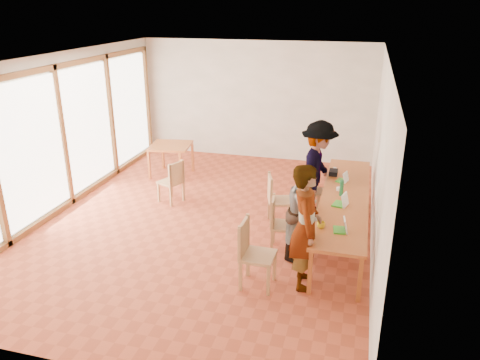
# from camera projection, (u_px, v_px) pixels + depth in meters

# --- Properties ---
(ground) EXTENTS (8.00, 8.00, 0.00)m
(ground) POSITION_uv_depth(u_px,v_px,m) (208.00, 220.00, 8.90)
(ground) COLOR #B0492A
(ground) RESTS_ON ground
(wall_back) EXTENTS (6.00, 0.10, 3.00)m
(wall_back) POSITION_uv_depth(u_px,v_px,m) (257.00, 101.00, 11.97)
(wall_back) COLOR silver
(wall_back) RESTS_ON ground
(wall_front) EXTENTS (6.00, 0.10, 3.00)m
(wall_front) POSITION_uv_depth(u_px,v_px,m) (78.00, 253.00, 4.76)
(wall_front) COLOR silver
(wall_front) RESTS_ON ground
(wall_right) EXTENTS (0.10, 8.00, 3.00)m
(wall_right) POSITION_uv_depth(u_px,v_px,m) (380.00, 158.00, 7.63)
(wall_right) COLOR silver
(wall_right) RESTS_ON ground
(window_wall) EXTENTS (0.10, 8.00, 3.00)m
(window_wall) POSITION_uv_depth(u_px,v_px,m) (62.00, 133.00, 9.08)
(window_wall) COLOR white
(window_wall) RESTS_ON ground
(ceiling) EXTENTS (6.00, 8.00, 0.04)m
(ceiling) POSITION_uv_depth(u_px,v_px,m) (203.00, 57.00, 7.82)
(ceiling) COLOR white
(ceiling) RESTS_ON wall_back
(communal_table) EXTENTS (0.80, 4.00, 0.75)m
(communal_table) POSITION_uv_depth(u_px,v_px,m) (345.00, 199.00, 8.06)
(communal_table) COLOR #A75425
(communal_table) RESTS_ON ground
(side_table) EXTENTS (0.90, 0.90, 0.75)m
(side_table) POSITION_uv_depth(u_px,v_px,m) (171.00, 148.00, 10.95)
(side_table) COLOR #A75425
(side_table) RESTS_ON ground
(chair_near) EXTENTS (0.49, 0.49, 0.54)m
(chair_near) POSITION_uv_depth(u_px,v_px,m) (251.00, 246.00, 6.66)
(chair_near) COLOR tan
(chair_near) RESTS_ON ground
(chair_mid) EXTENTS (0.47, 0.47, 0.49)m
(chair_mid) POSITION_uv_depth(u_px,v_px,m) (278.00, 218.00, 7.67)
(chair_mid) COLOR tan
(chair_mid) RESTS_ON ground
(chair_far) EXTENTS (0.56, 0.56, 0.50)m
(chair_far) POSITION_uv_depth(u_px,v_px,m) (275.00, 194.00, 8.56)
(chair_far) COLOR tan
(chair_far) RESTS_ON ground
(chair_empty) EXTENTS (0.53, 0.53, 0.47)m
(chair_empty) POSITION_uv_depth(u_px,v_px,m) (311.00, 184.00, 9.16)
(chair_empty) COLOR tan
(chair_empty) RESTS_ON ground
(chair_spare) EXTENTS (0.55, 0.55, 0.48)m
(chair_spare) POSITION_uv_depth(u_px,v_px,m) (173.00, 177.00, 9.47)
(chair_spare) COLOR tan
(chair_spare) RESTS_ON ground
(person_near) EXTENTS (0.56, 0.75, 1.86)m
(person_near) POSITION_uv_depth(u_px,v_px,m) (306.00, 227.00, 6.56)
(person_near) COLOR gray
(person_near) RESTS_ON ground
(person_mid) EXTENTS (0.77, 0.89, 1.56)m
(person_mid) POSITION_uv_depth(u_px,v_px,m) (304.00, 212.00, 7.38)
(person_mid) COLOR gray
(person_mid) RESTS_ON ground
(person_far) EXTENTS (0.81, 1.26, 1.86)m
(person_far) POSITION_uv_depth(u_px,v_px,m) (318.00, 169.00, 8.82)
(person_far) COLOR gray
(person_far) RESTS_ON ground
(laptop_near) EXTENTS (0.23, 0.26, 0.20)m
(laptop_near) POSITION_uv_depth(u_px,v_px,m) (342.00, 228.00, 6.82)
(laptop_near) COLOR green
(laptop_near) RESTS_ON communal_table
(laptop_mid) EXTENTS (0.28, 0.30, 0.22)m
(laptop_mid) POSITION_uv_depth(u_px,v_px,m) (342.00, 202.00, 7.66)
(laptop_mid) COLOR green
(laptop_mid) RESTS_ON communal_table
(laptop_far) EXTENTS (0.25, 0.26, 0.19)m
(laptop_far) POSITION_uv_depth(u_px,v_px,m) (343.00, 179.00, 8.69)
(laptop_far) COLOR green
(laptop_far) RESTS_ON communal_table
(yellow_mug) EXTENTS (0.13, 0.13, 0.10)m
(yellow_mug) POSITION_uv_depth(u_px,v_px,m) (321.00, 225.00, 6.91)
(yellow_mug) COLOR gold
(yellow_mug) RESTS_ON communal_table
(green_bottle) EXTENTS (0.07, 0.07, 0.28)m
(green_bottle) POSITION_uv_depth(u_px,v_px,m) (342.00, 188.00, 8.03)
(green_bottle) COLOR #1B6333
(green_bottle) RESTS_ON communal_table
(clear_glass) EXTENTS (0.07, 0.07, 0.09)m
(clear_glass) POSITION_uv_depth(u_px,v_px,m) (335.00, 170.00, 9.18)
(clear_glass) COLOR silver
(clear_glass) RESTS_ON communal_table
(condiment_cup) EXTENTS (0.08, 0.08, 0.06)m
(condiment_cup) POSITION_uv_depth(u_px,v_px,m) (339.00, 189.00, 8.28)
(condiment_cup) COLOR white
(condiment_cup) RESTS_ON communal_table
(pink_phone) EXTENTS (0.05, 0.10, 0.01)m
(pink_phone) POSITION_uv_depth(u_px,v_px,m) (331.00, 175.00, 9.02)
(pink_phone) COLOR #F33D76
(pink_phone) RESTS_ON communal_table
(black_pouch) EXTENTS (0.16, 0.26, 0.09)m
(black_pouch) POSITION_uv_depth(u_px,v_px,m) (333.00, 172.00, 9.03)
(black_pouch) COLOR black
(black_pouch) RESTS_ON communal_table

